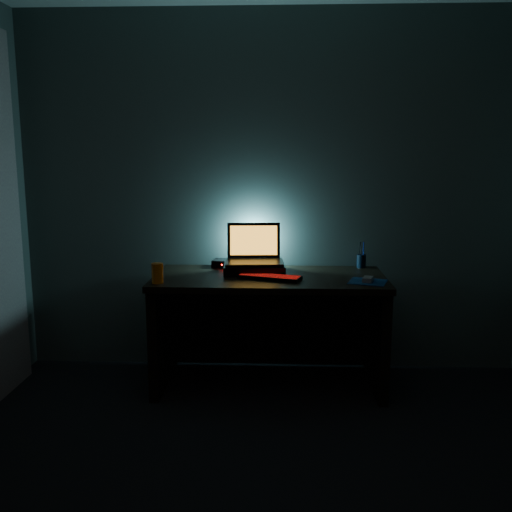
# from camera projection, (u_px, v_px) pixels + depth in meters

# --- Properties ---
(room) EXTENTS (3.50, 4.00, 2.50)m
(room) POSITION_uv_depth(u_px,v_px,m) (261.00, 235.00, 2.02)
(room) COLOR black
(room) RESTS_ON ground
(desk) EXTENTS (1.50, 0.70, 0.75)m
(desk) POSITION_uv_depth(u_px,v_px,m) (269.00, 312.00, 3.80)
(desk) COLOR black
(desk) RESTS_ON ground
(riser) EXTENTS (0.42, 0.33, 0.06)m
(riser) POSITION_uv_depth(u_px,v_px,m) (254.00, 268.00, 3.80)
(riser) COLOR black
(riser) RESTS_ON desk
(laptop) EXTENTS (0.40, 0.31, 0.26)m
(laptop) POSITION_uv_depth(u_px,v_px,m) (254.00, 253.00, 3.83)
(laptop) COLOR black
(laptop) RESTS_ON riser
(keyboard) EXTENTS (0.42, 0.24, 0.02)m
(keyboard) POSITION_uv_depth(u_px,v_px,m) (270.00, 277.00, 3.60)
(keyboard) COLOR black
(keyboard) RESTS_ON desk
(mousepad) EXTENTS (0.27, 0.26, 0.00)m
(mousepad) POSITION_uv_depth(u_px,v_px,m) (368.00, 282.00, 3.52)
(mousepad) COLOR navy
(mousepad) RESTS_ON desk
(mouse) EXTENTS (0.08, 0.10, 0.03)m
(mouse) POSITION_uv_depth(u_px,v_px,m) (368.00, 279.00, 3.51)
(mouse) COLOR gray
(mouse) RESTS_ON mousepad
(pen_cup) EXTENTS (0.07, 0.07, 0.09)m
(pen_cup) POSITION_uv_depth(u_px,v_px,m) (361.00, 261.00, 3.96)
(pen_cup) COLOR black
(pen_cup) RESTS_ON desk
(juice_glass) EXTENTS (0.09, 0.09, 0.12)m
(juice_glass) POSITION_uv_depth(u_px,v_px,m) (157.00, 273.00, 3.48)
(juice_glass) COLOR orange
(juice_glass) RESTS_ON desk
(router) EXTENTS (0.17, 0.14, 0.05)m
(router) POSITION_uv_depth(u_px,v_px,m) (224.00, 263.00, 3.99)
(router) COLOR black
(router) RESTS_ON desk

